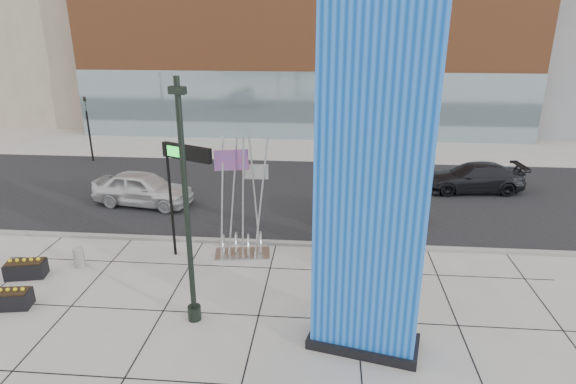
# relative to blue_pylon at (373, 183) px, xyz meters

# --- Properties ---
(ground) EXTENTS (160.00, 160.00, 0.00)m
(ground) POSITION_rel_blue_pylon_xyz_m (-4.12, 2.16, -4.81)
(ground) COLOR #9E9991
(ground) RESTS_ON ground
(street_asphalt) EXTENTS (80.00, 12.00, 0.02)m
(street_asphalt) POSITION_rel_blue_pylon_xyz_m (-4.12, 12.16, -4.80)
(street_asphalt) COLOR black
(street_asphalt) RESTS_ON ground
(curb_edge) EXTENTS (80.00, 0.30, 0.12)m
(curb_edge) POSITION_rel_blue_pylon_xyz_m (-4.12, 6.16, -4.75)
(curb_edge) COLOR gray
(curb_edge) RESTS_ON ground
(tower_podium) EXTENTS (34.00, 10.00, 11.00)m
(tower_podium) POSITION_rel_blue_pylon_xyz_m (-3.12, 29.16, 0.69)
(tower_podium) COLOR #99522C
(tower_podium) RESTS_ON ground
(tower_glass_front) EXTENTS (34.00, 0.60, 5.00)m
(tower_glass_front) POSITION_rel_blue_pylon_xyz_m (-3.12, 24.36, -2.31)
(tower_glass_front) COLOR #8CA5B2
(tower_glass_front) RESTS_ON ground
(blue_pylon) EXTENTS (3.21, 1.98, 9.96)m
(blue_pylon) POSITION_rel_blue_pylon_xyz_m (0.00, 0.00, 0.00)
(blue_pylon) COLOR blue
(blue_pylon) RESTS_ON ground
(lamp_post) EXTENTS (0.49, 0.40, 7.24)m
(lamp_post) POSITION_rel_blue_pylon_xyz_m (-5.01, 0.82, -1.85)
(lamp_post) COLOR black
(lamp_post) RESTS_ON ground
(public_art_sculpture) EXTENTS (2.21, 1.32, 4.74)m
(public_art_sculpture) POSITION_rel_blue_pylon_xyz_m (-4.30, 5.16, -3.56)
(public_art_sculpture) COLOR silver
(public_art_sculpture) RESTS_ON ground
(concrete_bollard) EXTENTS (0.38, 0.38, 0.73)m
(concrete_bollard) POSITION_rel_blue_pylon_xyz_m (-10.12, 3.72, -4.44)
(concrete_bollard) COLOR gray
(concrete_bollard) RESTS_ON ground
(overhead_street_sign) EXTENTS (1.99, 1.05, 4.46)m
(overhead_street_sign) POSITION_rel_blue_pylon_xyz_m (-6.15, 4.96, -0.98)
(overhead_street_sign) COLOR black
(overhead_street_sign) RESTS_ON ground
(round_planter_east) EXTENTS (1.07, 1.07, 2.67)m
(round_planter_east) POSITION_rel_blue_pylon_xyz_m (0.48, 3.96, -3.55)
(round_planter_east) COLOR #94C7BC
(round_planter_east) RESTS_ON ground
(round_planter_mid) EXTENTS (1.11, 1.11, 2.76)m
(round_planter_mid) POSITION_rel_blue_pylon_xyz_m (-0.18, 5.76, -3.50)
(round_planter_mid) COLOR #94C7BC
(round_planter_mid) RESTS_ON ground
(round_planter_west) EXTENTS (1.05, 1.05, 2.63)m
(round_planter_west) POSITION_rel_blue_pylon_xyz_m (-0.32, 5.57, -3.57)
(round_planter_west) COLOR #94C7BC
(round_planter_west) RESTS_ON ground
(box_planter_north) EXTENTS (1.42, 0.91, 0.72)m
(box_planter_north) POSITION_rel_blue_pylon_xyz_m (-11.62, 2.83, -4.48)
(box_planter_north) COLOR black
(box_planter_north) RESTS_ON ground
(box_planter_south) EXTENTS (1.34, 0.83, 0.69)m
(box_planter_south) POSITION_rel_blue_pylon_xyz_m (-10.98, 0.96, -4.49)
(box_planter_south) COLOR black
(box_planter_south) RESTS_ON ground
(car_white_west) EXTENTS (5.08, 2.67, 1.65)m
(car_white_west) POSITION_rel_blue_pylon_xyz_m (-10.04, 10.00, -3.99)
(car_white_west) COLOR silver
(car_white_west) RESTS_ON ground
(car_silver_mid) EXTENTS (4.33, 2.38, 1.35)m
(car_silver_mid) POSITION_rel_blue_pylon_xyz_m (1.04, 8.71, -4.13)
(car_silver_mid) COLOR #B0B4B9
(car_silver_mid) RESTS_ON ground
(car_dark_east) EXTENTS (5.28, 2.55, 1.48)m
(car_dark_east) POSITION_rel_blue_pylon_xyz_m (6.50, 13.37, -4.07)
(car_dark_east) COLOR black
(car_dark_east) RESTS_ON ground
(traffic_signal) EXTENTS (0.15, 0.18, 4.10)m
(traffic_signal) POSITION_rel_blue_pylon_xyz_m (-16.12, 17.16, -2.51)
(traffic_signal) COLOR black
(traffic_signal) RESTS_ON ground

